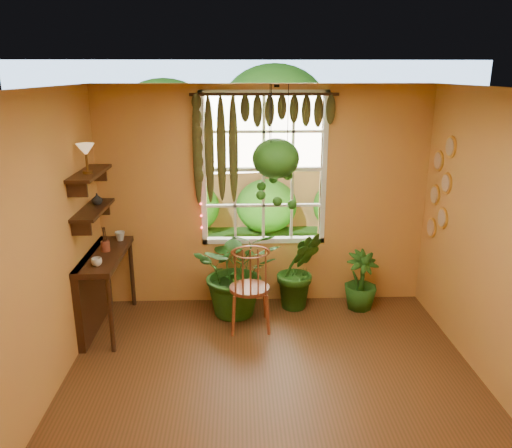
{
  "coord_description": "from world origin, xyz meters",
  "views": [
    {
      "loc": [
        -0.31,
        -3.65,
        2.82
      ],
      "look_at": [
        -0.13,
        1.15,
        1.36
      ],
      "focal_mm": 35.0,
      "sensor_mm": 36.0,
      "label": 1
    }
  ],
  "objects": [
    {
      "name": "floor",
      "position": [
        0.0,
        0.0,
        0.0
      ],
      "size": [
        4.5,
        4.5,
        0.0
      ],
      "primitive_type": "plane",
      "color": "brown",
      "rests_on": "ground"
    },
    {
      "name": "wall_left",
      "position": [
        -2.0,
        0.0,
        1.35
      ],
      "size": [
        0.0,
        4.5,
        4.5
      ],
      "primitive_type": "plane",
      "rotation": [
        1.57,
        0.0,
        1.57
      ],
      "color": "#C78244",
      "rests_on": "floor"
    },
    {
      "name": "brush_jar",
      "position": [
        -1.8,
        1.67,
        1.04
      ],
      "size": [
        0.1,
        0.1,
        0.36
      ],
      "color": "brown",
      "rests_on": "counter_ledge"
    },
    {
      "name": "potted_plant_left",
      "position": [
        -0.33,
        1.87,
        0.56
      ],
      "size": [
        1.04,
        0.91,
        1.12
      ],
      "primitive_type": "imported",
      "rotation": [
        0.0,
        0.0,
        0.03
      ],
      "color": "#1C4312",
      "rests_on": "floor"
    },
    {
      "name": "cup_b",
      "position": [
        -1.72,
        2.03,
        0.95
      ],
      "size": [
        0.15,
        0.15,
        0.11
      ],
      "primitive_type": "imported",
      "rotation": [
        0.0,
        0.0,
        0.32
      ],
      "color": "beige",
      "rests_on": "counter_ledge"
    },
    {
      "name": "backyard",
      "position": [
        0.24,
        6.87,
        1.28
      ],
      "size": [
        14.0,
        10.0,
        12.0
      ],
      "color": "#245919",
      "rests_on": "ground"
    },
    {
      "name": "shelf_lower",
      "position": [
        -1.88,
        1.6,
        1.4
      ],
      "size": [
        0.25,
        0.9,
        0.04
      ],
      "primitive_type": "cube",
      "color": "#331D0E",
      "rests_on": "wall_left"
    },
    {
      "name": "potted_plant_mid",
      "position": [
        0.43,
        2.0,
        0.5
      ],
      "size": [
        0.59,
        0.49,
        1.0
      ],
      "primitive_type": "imported",
      "rotation": [
        0.0,
        0.0,
        0.1
      ],
      "color": "#1C4312",
      "rests_on": "floor"
    },
    {
      "name": "wall_plates",
      "position": [
        1.98,
        1.79,
        1.55
      ],
      "size": [
        0.04,
        0.32,
        1.1
      ],
      "primitive_type": null,
      "color": "beige",
      "rests_on": "wall_right"
    },
    {
      "name": "tiffany_lamp",
      "position": [
        -1.86,
        1.49,
        2.05
      ],
      "size": [
        0.19,
        0.19,
        0.31
      ],
      "color": "brown",
      "rests_on": "shelf_upper"
    },
    {
      "name": "cup_a",
      "position": [
        -1.78,
        1.22,
        0.94
      ],
      "size": [
        0.13,
        0.13,
        0.09
      ],
      "primitive_type": "imported",
      "rotation": [
        0.0,
        0.0,
        -0.23
      ],
      "color": "silver",
      "rests_on": "counter_ledge"
    },
    {
      "name": "windsor_chair",
      "position": [
        -0.19,
        1.5,
        0.35
      ],
      "size": [
        0.47,
        0.5,
        1.22
      ],
      "rotation": [
        0.0,
        0.0,
        0.04
      ],
      "color": "brown",
      "rests_on": "floor"
    },
    {
      "name": "counter_ledge",
      "position": [
        -1.91,
        1.6,
        0.55
      ],
      "size": [
        0.4,
        1.2,
        0.9
      ],
      "color": "#331D0E",
      "rests_on": "floor"
    },
    {
      "name": "ceiling",
      "position": [
        0.0,
        0.0,
        2.7
      ],
      "size": [
        4.5,
        4.5,
        0.0
      ],
      "primitive_type": "plane",
      "rotation": [
        3.14,
        0.0,
        0.0
      ],
      "color": "silver",
      "rests_on": "wall_back"
    },
    {
      "name": "potted_plant_right",
      "position": [
        1.19,
        1.95,
        0.37
      ],
      "size": [
        0.52,
        0.52,
        0.73
      ],
      "primitive_type": "imported",
      "rotation": [
        0.0,
        0.0,
        0.33
      ],
      "color": "#1C4312",
      "rests_on": "floor"
    },
    {
      "name": "window",
      "position": [
        0.0,
        2.28,
        1.7
      ],
      "size": [
        1.52,
        0.1,
        1.86
      ],
      "color": "white",
      "rests_on": "wall_back"
    },
    {
      "name": "valance_vine",
      "position": [
        -0.08,
        2.16,
        2.28
      ],
      "size": [
        1.7,
        0.12,
        1.1
      ],
      "color": "#331D0E",
      "rests_on": "window"
    },
    {
      "name": "shelf_vase",
      "position": [
        -1.87,
        1.76,
        1.48
      ],
      "size": [
        0.14,
        0.14,
        0.12
      ],
      "primitive_type": "imported",
      "rotation": [
        0.0,
        0.0,
        0.17
      ],
      "color": "#B2AD99",
      "rests_on": "shelf_lower"
    },
    {
      "name": "shelf_upper",
      "position": [
        -1.88,
        1.6,
        1.8
      ],
      "size": [
        0.25,
        0.9,
        0.04
      ],
      "primitive_type": "cube",
      "color": "#331D0E",
      "rests_on": "wall_left"
    },
    {
      "name": "wall_back",
      "position": [
        0.0,
        2.25,
        1.35
      ],
      "size": [
        4.0,
        0.0,
        4.0
      ],
      "primitive_type": "plane",
      "rotation": [
        1.57,
        0.0,
        0.0
      ],
      "color": "#C78244",
      "rests_on": "floor"
    },
    {
      "name": "string_lights",
      "position": [
        -0.76,
        2.19,
        1.75
      ],
      "size": [
        0.03,
        0.03,
        1.54
      ],
      "primitive_type": null,
      "color": "#FF2633",
      "rests_on": "window"
    },
    {
      "name": "hanging_basket",
      "position": [
        0.12,
        1.92,
        1.85
      ],
      "size": [
        0.53,
        0.53,
        1.4
      ],
      "color": "black",
      "rests_on": "ceiling"
    }
  ]
}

